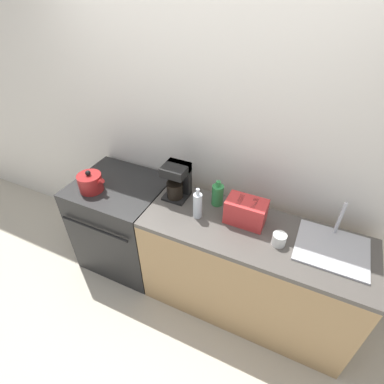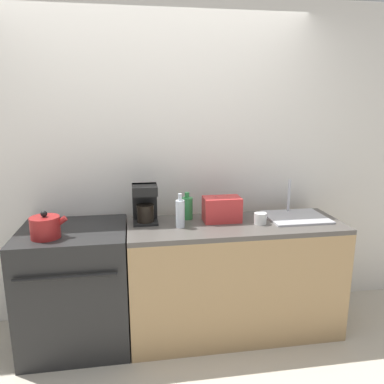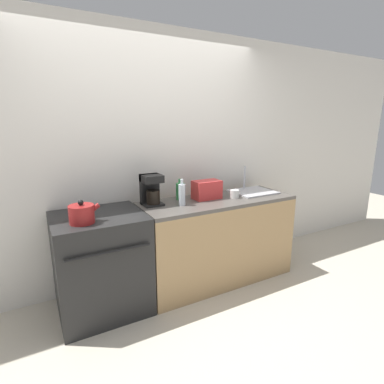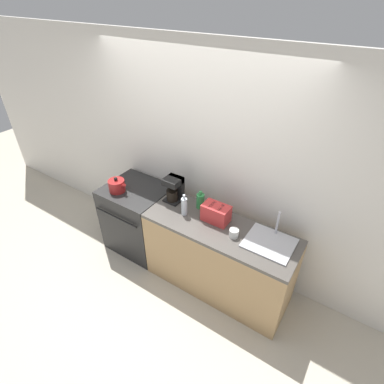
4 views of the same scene
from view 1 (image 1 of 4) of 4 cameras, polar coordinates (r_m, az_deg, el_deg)
name	(u,v)px [view 1 (image 1 of 4)]	position (r m, az deg, el deg)	size (l,w,h in m)	color
ground_plane	(168,305)	(2.84, -4.58, -20.67)	(12.00, 12.00, 0.00)	beige
wall_back	(205,138)	(2.41, 2.41, 10.28)	(8.00, 0.05, 2.60)	silver
stove	(124,222)	(2.90, -12.74, -5.64)	(0.77, 0.72, 0.90)	black
counter_block	(247,271)	(2.51, 10.44, -14.65)	(1.63, 0.59, 0.90)	tan
kettle	(91,182)	(2.58, -18.76, 1.73)	(0.25, 0.20, 0.19)	maroon
toaster	(246,211)	(2.17, 10.22, -3.67)	(0.28, 0.17, 0.19)	red
coffee_maker	(177,180)	(2.35, -2.85, 2.30)	(0.19, 0.19, 0.30)	black
sink_tray	(332,247)	(2.21, 25.16, -9.49)	(0.46, 0.40, 0.28)	#B7B7BC
bottle_green	(218,195)	(2.31, 4.89, -0.50)	(0.09, 0.09, 0.21)	#338C47
bottle_clear	(198,205)	(2.17, 1.07, -2.53)	(0.07, 0.07, 0.25)	silver
cup_white	(279,239)	(2.10, 16.24, -8.65)	(0.09, 0.09, 0.09)	white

